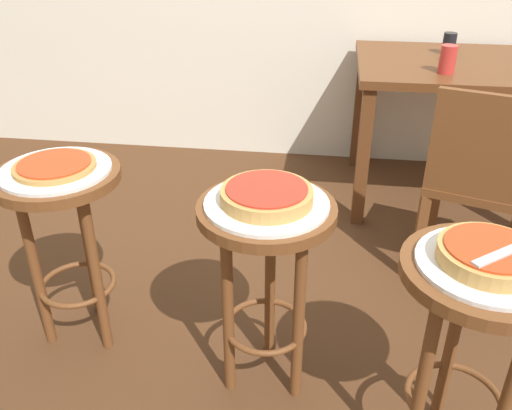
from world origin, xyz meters
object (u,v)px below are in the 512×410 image
Objects in this scene: serving_plate_middle at (267,204)px; stool_leftside at (65,217)px; cup_near_edge at (448,59)px; condiment_shaker at (452,54)px; dining_table at (447,85)px; wooden_chair at (481,181)px; stool_foreground at (473,321)px; serving_plate_foreground at (487,264)px; pizza_server_knife at (508,251)px; pizza_middle at (267,195)px; stool_middle at (266,254)px; pizza_foreground at (490,255)px; pizza_leftside at (55,166)px; cup_far_edge at (449,44)px; serving_plate_leftside at (55,170)px.

stool_leftside is (-0.70, 0.13, -0.17)m from serving_plate_middle.
condiment_shaker is at bearing 74.23° from cup_near_edge.
dining_table is 7.14× the size of cup_near_edge.
dining_table is 0.78m from wooden_chair.
stool_foreground is 0.17m from serving_plate_foreground.
pizza_server_knife reaches higher than stool_foreground.
cup_near_edge is 1.63× the size of condiment_shaker.
pizza_middle is 2.10× the size of cup_near_edge.
condiment_shaker reaches higher than stool_middle.
pizza_foreground reaches higher than stool_leftside.
pizza_leftside is 1.59m from wooden_chair.
serving_plate_leftside is at bearing -134.75° from cup_far_edge.
serving_plate_foreground is 1.54× the size of pizza_server_knife.
dining_table is (1.43, 1.31, 0.12)m from stool_leftside.
pizza_server_knife is (0.59, -0.24, 0.03)m from pizza_middle.
serving_plate_middle is at bearing -10.39° from stool_leftside.
serving_plate_foreground is at bearing -21.86° from stool_middle.
wooden_chair reaches higher than pizza_leftside.
dining_table is (0.18, 1.66, -0.06)m from serving_plate_foreground.
dining_table is 0.16m from condiment_shaker.
pizza_foreground is 1.32m from stool_leftside.
serving_plate_leftside is at bearing 125.82° from pizza_server_knife.
pizza_foreground is at bearing -15.65° from serving_plate_leftside.
cup_far_edge is at bearing 47.11° from pizza_server_knife.
pizza_leftside reaches higher than stool_leftside.
dining_table is at bearing -92.92° from cup_far_edge.
pizza_foreground is 1.11× the size of pizza_server_knife.
dining_table is (1.43, 1.31, -0.07)m from pizza_leftside.
dining_table is at bearing 62.96° from pizza_middle.
pizza_server_knife is at bearing -16.12° from stool_leftside.
serving_plate_foreground is at bearing 0.00° from stool_foreground.
cup_far_edge is (1.44, 1.45, 0.29)m from stool_leftside.
pizza_middle is 0.29× the size of dining_table.
pizza_foreground is at bearing -94.69° from cup_near_edge.
pizza_middle is 0.71m from pizza_leftside.
condiment_shaker is 1.68m from pizza_server_knife.
pizza_server_knife is at bearing -95.00° from condiment_shaker.
stool_middle is 1.86× the size of serving_plate_middle.
serving_plate_foreground is at bearing -96.08° from dining_table.
pizza_server_knife is (0.03, -0.02, 0.06)m from serving_plate_foreground.
serving_plate_middle is 1.64× the size of pizza_server_knife.
cup_near_edge is 0.65m from wooden_chair.
serving_plate_foreground is at bearing 108.26° from pizza_server_knife.
condiment_shaker is (0.06, 0.20, -0.02)m from cup_near_edge.
stool_middle is 6.26× the size of cup_far_edge.
pizza_middle is 0.39× the size of stool_leftside.
stool_middle is 1.00× the size of stool_leftside.
stool_middle is at bearing -10.39° from serving_plate_leftside.
wooden_chair is 0.98m from pizza_server_knife.
serving_plate_leftside is 2.82× the size of cup_near_edge.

